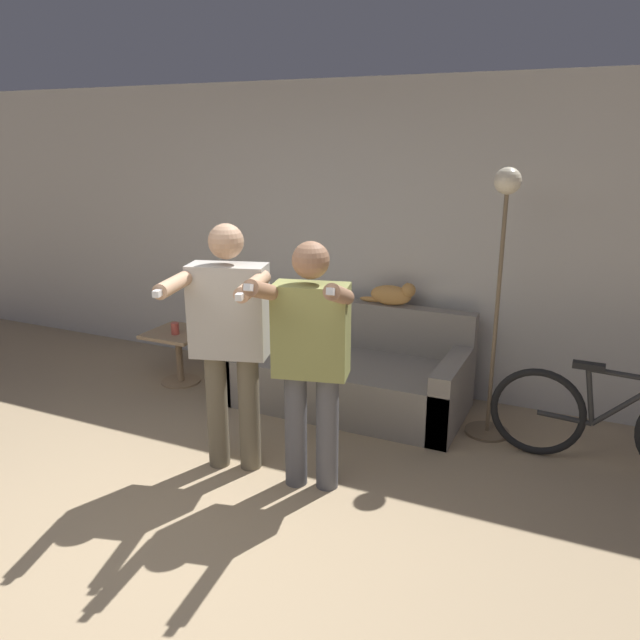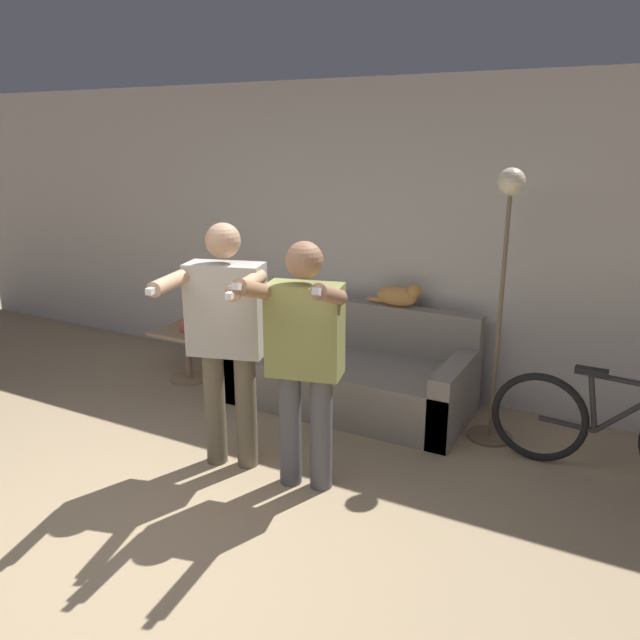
{
  "view_description": "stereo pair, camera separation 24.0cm",
  "coord_description": "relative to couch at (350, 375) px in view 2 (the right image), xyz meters",
  "views": [
    {
      "loc": [
        2.04,
        -2.04,
        2.14
      ],
      "look_at": [
        0.28,
        1.76,
        0.91
      ],
      "focal_mm": 35.0,
      "sensor_mm": 36.0,
      "label": 1
    },
    {
      "loc": [
        2.25,
        -1.93,
        2.14
      ],
      "look_at": [
        0.28,
        1.76,
        0.91
      ],
      "focal_mm": 35.0,
      "sensor_mm": 36.0,
      "label": 2
    }
  ],
  "objects": [
    {
      "name": "wall_back",
      "position": [
        -0.21,
        0.55,
        1.04
      ],
      "size": [
        10.0,
        0.05,
        2.6
      ],
      "color": "beige",
      "rests_on": "ground_plane"
    },
    {
      "name": "floor_lamp",
      "position": [
        1.17,
        -0.06,
        1.04
      ],
      "size": [
        0.33,
        0.33,
        1.95
      ],
      "color": "#756047",
      "rests_on": "ground_plane"
    },
    {
      "name": "couch",
      "position": [
        0.0,
        0.0,
        0.0
      ],
      "size": [
        1.95,
        0.9,
        0.79
      ],
      "color": "gray",
      "rests_on": "ground_plane"
    },
    {
      "name": "cat",
      "position": [
        0.27,
        0.34,
        0.63
      ],
      "size": [
        0.49,
        0.12,
        0.2
      ],
      "color": "tan",
      "rests_on": "couch"
    },
    {
      "name": "bicycle",
      "position": [
        1.99,
        -0.25,
        0.08
      ],
      "size": [
        1.55,
        0.07,
        0.72
      ],
      "color": "black",
      "rests_on": "ground_plane"
    },
    {
      "name": "person_left",
      "position": [
        -0.28,
        -1.28,
        0.7
      ],
      "size": [
        0.67,
        0.78,
        1.64
      ],
      "rotation": [
        0.0,
        0.0,
        0.28
      ],
      "color": "#6B604C",
      "rests_on": "ground_plane"
    },
    {
      "name": "ground_plane",
      "position": [
        -0.21,
        -2.41,
        -0.26
      ],
      "size": [
        16.0,
        16.0,
        0.0
      ],
      "primitive_type": "plane",
      "color": "tan"
    },
    {
      "name": "side_table",
      "position": [
        -1.53,
        -0.2,
        0.09
      ],
      "size": [
        0.5,
        0.5,
        0.48
      ],
      "color": "#A38460",
      "rests_on": "ground_plane"
    },
    {
      "name": "cup",
      "position": [
        -1.51,
        -0.27,
        0.27
      ],
      "size": [
        0.07,
        0.07,
        0.1
      ],
      "color": "#B7473D",
      "rests_on": "side_table"
    },
    {
      "name": "person_right",
      "position": [
        0.3,
        -1.28,
        0.66
      ],
      "size": [
        0.62,
        0.74,
        1.57
      ],
      "rotation": [
        0.0,
        0.0,
        0.23
      ],
      "color": "#56565B",
      "rests_on": "ground_plane"
    }
  ]
}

